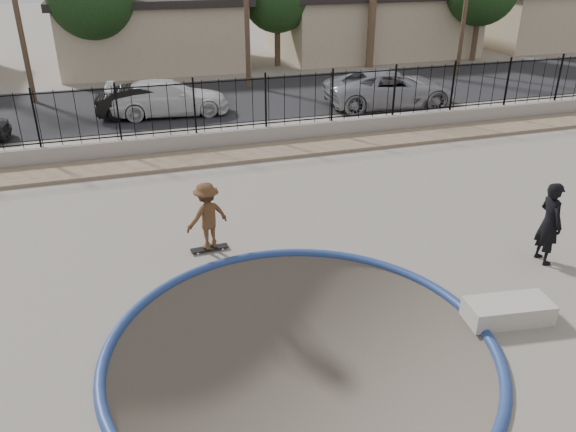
{
  "coord_description": "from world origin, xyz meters",
  "views": [
    {
      "loc": [
        -2.6,
        -8.47,
        6.42
      ],
      "look_at": [
        0.7,
        2.0,
        1.12
      ],
      "focal_mm": 35.0,
      "sensor_mm": 36.0,
      "label": 1
    }
  ],
  "objects_px": {
    "videographer": "(550,223)",
    "car_c": "(169,98)",
    "skater": "(207,220)",
    "car_d": "(391,89)",
    "skateboard": "(209,248)",
    "car_b": "(145,101)",
    "concrete_ledge": "(508,311)"
  },
  "relations": [
    {
      "from": "skater",
      "to": "car_d",
      "type": "bearing_deg",
      "value": -153.39
    },
    {
      "from": "skateboard",
      "to": "car_c",
      "type": "height_order",
      "value": "car_c"
    },
    {
      "from": "skateboard",
      "to": "car_c",
      "type": "bearing_deg",
      "value": 84.82
    },
    {
      "from": "car_c",
      "to": "car_d",
      "type": "distance_m",
      "value": 9.49
    },
    {
      "from": "concrete_ledge",
      "to": "car_d",
      "type": "xyz_separation_m",
      "value": [
        4.97,
        14.76,
        0.63
      ]
    },
    {
      "from": "car_b",
      "to": "car_c",
      "type": "relative_size",
      "value": 0.79
    },
    {
      "from": "videographer",
      "to": "car_d",
      "type": "bearing_deg",
      "value": -6.39
    },
    {
      "from": "car_b",
      "to": "car_d",
      "type": "relative_size",
      "value": 0.68
    },
    {
      "from": "videographer",
      "to": "car_c",
      "type": "distance_m",
      "value": 16.11
    },
    {
      "from": "concrete_ledge",
      "to": "skater",
      "type": "bearing_deg",
      "value": 138.35
    },
    {
      "from": "skateboard",
      "to": "videographer",
      "type": "relative_size",
      "value": 0.47
    },
    {
      "from": "car_b",
      "to": "car_c",
      "type": "height_order",
      "value": "car_c"
    },
    {
      "from": "skateboard",
      "to": "car_b",
      "type": "distance_m",
      "value": 12.02
    },
    {
      "from": "videographer",
      "to": "concrete_ledge",
      "type": "distance_m",
      "value": 2.82
    },
    {
      "from": "skater",
      "to": "skateboard",
      "type": "height_order",
      "value": "skater"
    },
    {
      "from": "car_b",
      "to": "car_d",
      "type": "xyz_separation_m",
      "value": [
        10.34,
        -1.6,
        0.15
      ]
    },
    {
      "from": "skater",
      "to": "car_c",
      "type": "relative_size",
      "value": 0.33
    },
    {
      "from": "skateboard",
      "to": "car_d",
      "type": "bearing_deg",
      "value": 43.78
    },
    {
      "from": "car_d",
      "to": "car_b",
      "type": "bearing_deg",
      "value": 86.66
    },
    {
      "from": "skateboard",
      "to": "car_d",
      "type": "relative_size",
      "value": 0.16
    },
    {
      "from": "skater",
      "to": "car_d",
      "type": "distance_m",
      "value": 14.35
    },
    {
      "from": "concrete_ledge",
      "to": "car_d",
      "type": "relative_size",
      "value": 0.28
    },
    {
      "from": "videographer",
      "to": "concrete_ledge",
      "type": "height_order",
      "value": "videographer"
    },
    {
      "from": "skater",
      "to": "car_d",
      "type": "height_order",
      "value": "car_d"
    },
    {
      "from": "concrete_ledge",
      "to": "car_d",
      "type": "height_order",
      "value": "car_d"
    },
    {
      "from": "car_c",
      "to": "skater",
      "type": "bearing_deg",
      "value": -178.66
    },
    {
      "from": "videographer",
      "to": "car_b",
      "type": "bearing_deg",
      "value": 32.8
    },
    {
      "from": "videographer",
      "to": "skateboard",
      "type": "bearing_deg",
      "value": 74.67
    },
    {
      "from": "skater",
      "to": "car_b",
      "type": "bearing_deg",
      "value": -107.65
    },
    {
      "from": "skateboard",
      "to": "car_b",
      "type": "relative_size",
      "value": 0.23
    },
    {
      "from": "skater",
      "to": "concrete_ledge",
      "type": "height_order",
      "value": "skater"
    },
    {
      "from": "skater",
      "to": "concrete_ledge",
      "type": "bearing_deg",
      "value": 118.49
    }
  ]
}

